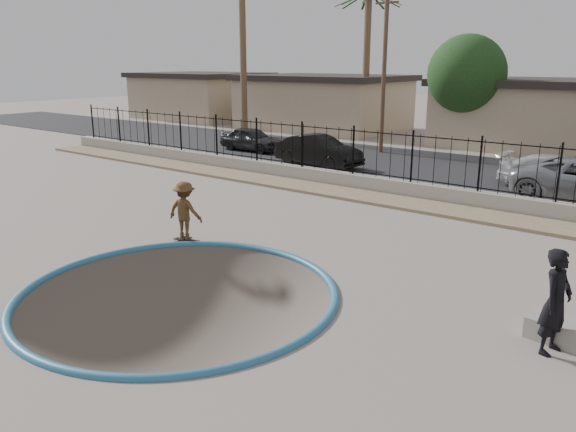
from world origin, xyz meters
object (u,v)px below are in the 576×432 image
at_px(car_a, 252,139).
at_px(car_c, 558,173).
at_px(car_b, 318,151).
at_px(videographer, 556,302).
at_px(skater, 185,214).
at_px(concrete_ledge, 576,336).
at_px(skateboard, 186,240).

relative_size(car_a, car_c, 0.86).
height_order(car_b, car_c, car_b).
distance_m(videographer, car_a, 23.45).
bearing_deg(videographer, skater, 98.36).
relative_size(skater, concrete_ledge, 1.02).
relative_size(skateboard, concrete_ledge, 0.49).
relative_size(skateboard, car_a, 0.20).
relative_size(videographer, car_a, 0.49).
bearing_deg(concrete_ledge, car_a, 145.62).
height_order(skateboard, concrete_ledge, concrete_ledge).
xyz_separation_m(skater, car_b, (-3.71, 11.80, -0.05)).
distance_m(videographer, concrete_ledge, 0.94).
bearing_deg(skateboard, car_c, 48.53).
bearing_deg(skater, car_a, -66.80).
bearing_deg(skater, videographer, 166.44).
bearing_deg(videographer, concrete_ledge, -21.34).
relative_size(car_a, car_b, 0.86).
bearing_deg(concrete_ledge, car_b, 139.66).
xyz_separation_m(skateboard, car_b, (-3.71, 11.80, 0.71)).
relative_size(skater, car_b, 0.37).
bearing_deg(skater, skateboard, -38.27).
distance_m(skater, car_c, 14.90).
bearing_deg(videographer, car_b, 58.06).
distance_m(skater, videographer, 9.68).
bearing_deg(videographer, car_c, 22.82).
height_order(car_a, car_c, car_a).
bearing_deg(car_a, skateboard, -145.24).
bearing_deg(skateboard, videographer, -16.97).
height_order(videographer, concrete_ledge, videographer).
distance_m(skateboard, car_c, 14.92).
bearing_deg(skater, car_b, -84.24).
distance_m(skateboard, concrete_ledge, 9.98).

